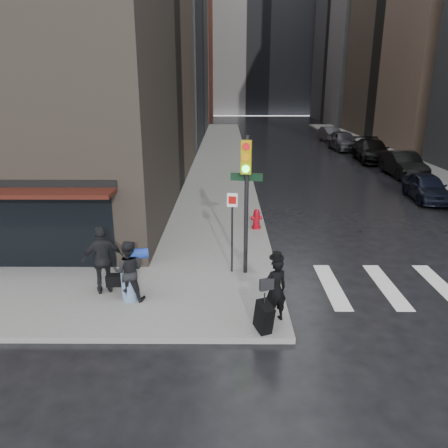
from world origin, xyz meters
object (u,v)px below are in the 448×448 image
at_px(traffic_light, 245,188).
at_px(parked_car_2, 403,164).
at_px(man_greycoat, 103,260).
at_px(parked_car_4, 343,140).
at_px(parked_car_1, 426,187).
at_px(man_overcoat, 273,294).
at_px(man_jeans, 128,271).
at_px(fire_hydrant, 256,220).
at_px(parked_car_3, 372,150).
at_px(parked_car_5, 331,134).

relative_size(traffic_light, parked_car_2, 0.88).
xyz_separation_m(man_greycoat, traffic_light, (3.85, 1.24, 1.70)).
xyz_separation_m(traffic_light, parked_car_4, (9.77, 26.86, -1.97)).
relative_size(parked_car_1, parked_car_2, 0.84).
height_order(traffic_light, parked_car_4, traffic_light).
height_order(man_overcoat, man_jeans, man_overcoat).
height_order(fire_hydrant, parked_car_3, parked_car_3).
height_order(man_jeans, parked_car_1, man_jeans).
bearing_deg(man_jeans, parked_car_5, -112.55).
bearing_deg(parked_car_1, parked_car_3, 90.44).
bearing_deg(man_greycoat, parked_car_3, -142.51).
bearing_deg(man_greycoat, fire_hydrant, -148.87).
xyz_separation_m(man_overcoat, man_jeans, (-3.66, 1.14, 0.08)).
relative_size(man_jeans, fire_hydrant, 2.09).
height_order(man_jeans, parked_car_3, man_jeans).
height_order(parked_car_1, parked_car_5, parked_car_5).
bearing_deg(man_jeans, man_greycoat, -32.27).
bearing_deg(parked_car_5, man_jeans, -116.26).
height_order(traffic_light, parked_car_2, traffic_light).
distance_m(man_greycoat, traffic_light, 4.39).
height_order(parked_car_2, parked_car_5, parked_car_2).
relative_size(traffic_light, parked_car_3, 0.74).
distance_m(man_jeans, parked_car_2, 21.72).
height_order(man_overcoat, traffic_light, traffic_light).
relative_size(man_greycoat, fire_hydrant, 2.40).
bearing_deg(traffic_light, parked_car_5, 81.28).
distance_m(man_overcoat, man_greycoat, 4.71).
distance_m(man_greycoat, parked_car_1, 17.07).
height_order(parked_car_4, parked_car_5, parked_car_4).
distance_m(fire_hydrant, parked_car_2, 14.72).
relative_size(fire_hydrant, parked_car_4, 0.16).
height_order(man_greycoat, parked_car_4, man_greycoat).
bearing_deg(man_greycoat, parked_car_1, -161.41).
relative_size(traffic_light, parked_car_1, 1.04).
xyz_separation_m(man_jeans, fire_hydrant, (3.75, 6.01, -0.48)).
bearing_deg(parked_car_1, parked_car_4, 94.25).
bearing_deg(parked_car_3, man_jeans, -115.32).
bearing_deg(traffic_light, man_overcoat, -70.19).
distance_m(parked_car_3, parked_car_4, 5.88).
relative_size(fire_hydrant, parked_car_3, 0.14).
distance_m(fire_hydrant, parked_car_1, 10.20).
bearing_deg(parked_car_4, parked_car_1, -93.73).
relative_size(man_overcoat, parked_car_4, 0.37).
xyz_separation_m(man_overcoat, parked_car_1, (8.95, 12.19, -0.23)).
distance_m(man_greycoat, parked_car_2, 21.87).
xyz_separation_m(man_greycoat, parked_car_2, (14.44, 16.43, -0.33)).
height_order(fire_hydrant, parked_car_5, parked_car_5).
bearing_deg(man_greycoat, parked_car_4, -135.62).
distance_m(man_overcoat, traffic_light, 3.47).
bearing_deg(man_greycoat, parked_car_2, -151.07).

